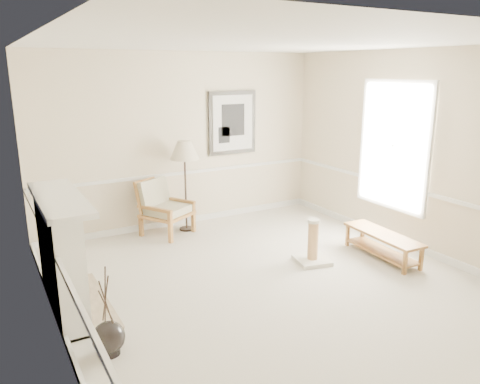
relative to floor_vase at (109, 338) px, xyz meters
name	(u,v)px	position (x,y,z in m)	size (l,w,h in m)	color
ground	(270,283)	(2.15, 0.52, -0.17)	(5.50, 5.50, 0.00)	silver
room	(279,134)	(2.29, 0.60, 1.70)	(5.04, 5.54, 2.92)	beige
fireplace	(62,255)	(-0.19, 1.12, 0.48)	(0.64, 1.64, 1.31)	white
floor_vase	(109,338)	(0.00, 0.00, 0.00)	(0.31, 0.31, 0.90)	black
armchair	(162,204)	(1.64, 2.97, 0.32)	(0.95, 0.97, 0.90)	#A47335
floor_lamp	(184,153)	(2.04, 2.92, 1.14)	(0.62, 0.62, 1.50)	black
bench	(382,241)	(4.00, 0.44, 0.08)	(0.45, 1.29, 0.36)	#A47335
scratching_post	(313,249)	(3.02, 0.79, 0.03)	(0.53, 0.53, 0.63)	white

